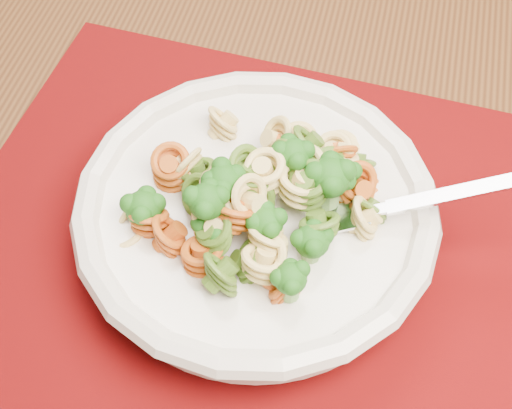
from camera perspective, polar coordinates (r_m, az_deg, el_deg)
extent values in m
cube|color=#523117|center=(0.59, 8.94, 1.25)|extent=(1.44, 1.18, 0.04)
cube|color=#523117|center=(1.23, -18.01, 7.56)|extent=(0.09, 0.09, 0.73)
cube|color=#560503|center=(0.53, 1.01, -2.92)|extent=(0.57, 0.52, 0.00)
cylinder|color=silver|center=(0.52, 0.00, -2.22)|extent=(0.11, 0.11, 0.01)
cylinder|color=silver|center=(0.51, 0.00, -1.06)|extent=(0.24, 0.24, 0.03)
torus|color=silver|center=(0.49, 0.00, -0.09)|extent=(0.26, 0.26, 0.02)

